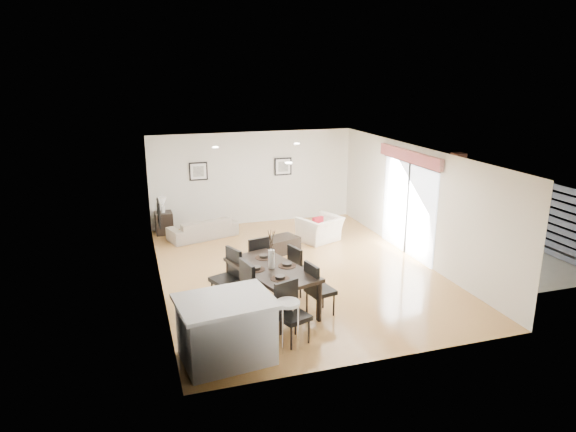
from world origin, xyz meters
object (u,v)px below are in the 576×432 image
object	(u,v)px
armchair	(320,229)
dining_chair_head	(290,309)
dining_chair_enear	(317,286)
dining_chair_foot	(257,258)
kitchen_island	(226,329)
coffee_table	(279,245)
bar_stool	(288,308)
dining_chair_wnear	(241,291)
sofa	(203,228)
dining_chair_efar	(299,267)
dining_chair_wfar	(229,273)
side_table	(164,223)
dining_table	(272,272)

from	to	relation	value
armchair	dining_chair_head	bearing A→B (deg)	39.99
dining_chair_enear	dining_chair_foot	xyz separation A→B (m)	(-0.69, 1.76, 0.01)
kitchen_island	armchair	bearing A→B (deg)	48.18
dining_chair_head	coffee_table	bearing A→B (deg)	56.88
bar_stool	dining_chair_wnear	bearing A→B (deg)	118.01
bar_stool	sofa	bearing A→B (deg)	94.30
dining_chair_wnear	dining_chair_efar	xyz separation A→B (m)	(1.41, 0.95, -0.09)
dining_chair_efar	dining_chair_foot	world-z (taller)	dining_chair_foot
bar_stool	kitchen_island	bearing A→B (deg)	180.00
dining_chair_enear	dining_chair_head	distance (m)	1.04
dining_chair_wfar	dining_chair_enear	bearing A→B (deg)	31.74
dining_chair_enear	dining_chair_wfar	bearing A→B (deg)	42.06
dining_chair_head	dining_chair_foot	world-z (taller)	dining_chair_foot
dining_chair_enear	bar_stool	xyz separation A→B (m)	(-0.86, -0.99, 0.15)
bar_stool	dining_chair_efar	bearing A→B (deg)	66.43
kitchen_island	coffee_table	bearing A→B (deg)	56.95
kitchen_island	bar_stool	world-z (taller)	kitchen_island
armchair	dining_chair_foot	distance (m)	3.22
sofa	dining_chair_enear	world-z (taller)	dining_chair_enear
side_table	bar_stool	xyz separation A→B (m)	(1.44, -6.90, 0.42)
dining_chair_wfar	kitchen_island	distance (m)	2.09
dining_chair_wnear	coffee_table	world-z (taller)	dining_chair_wnear
kitchen_island	sofa	bearing A→B (deg)	78.01
coffee_table	dining_chair_wfar	bearing A→B (deg)	-144.96
dining_chair_enear	bar_stool	distance (m)	1.32
side_table	dining_chair_head	bearing A→B (deg)	-76.76
dining_chair_efar	armchair	bearing A→B (deg)	-43.82
dining_chair_efar	coffee_table	distance (m)	2.53
sofa	dining_chair_foot	world-z (taller)	dining_chair_foot
dining_chair_head	side_table	distance (m)	6.82
dining_table	bar_stool	xyz separation A→B (m)	(-0.15, -1.51, -0.02)
bar_stool	dining_chair_head	bearing A→B (deg)	64.90
dining_chair_efar	kitchen_island	size ratio (longest dim) A/B	0.65
dining_chair_wfar	dining_chair_foot	bearing A→B (deg)	112.24
dining_chair_wfar	kitchen_island	xyz separation A→B (m)	(-0.45, -2.04, -0.09)
sofa	dining_chair_wfar	world-z (taller)	dining_chair_wfar
dining_table	dining_chair_wnear	size ratio (longest dim) A/B	1.86
dining_chair_head	side_table	world-z (taller)	dining_chair_head
sofa	kitchen_island	distance (m)	6.24
dining_chair_wfar	dining_chair_enear	size ratio (longest dim) A/B	1.05
dining_chair_head	dining_chair_foot	xyz separation A→B (m)	(0.05, 2.49, 0.01)
dining_chair_wfar	dining_chair_enear	world-z (taller)	dining_chair_wfar
dining_table	coffee_table	bearing A→B (deg)	54.22
dining_table	dining_chair_efar	distance (m)	0.87
dining_chair_head	bar_stool	distance (m)	0.32
dining_chair_foot	dining_table	bearing A→B (deg)	76.03
dining_chair_wnear	kitchen_island	xyz separation A→B (m)	(-0.47, -1.03, -0.14)
dining_chair_wnear	sofa	bearing A→B (deg)	167.50
sofa	armchair	xyz separation A→B (m)	(2.93, -1.22, 0.06)
side_table	kitchen_island	bearing A→B (deg)	-86.46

